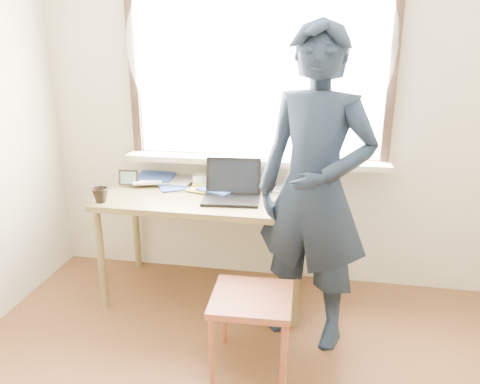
% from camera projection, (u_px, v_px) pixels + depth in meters
% --- Properties ---
extents(room_shell, '(3.52, 4.02, 2.61)m').
position_uv_depth(room_shell, '(232.00, 78.00, 1.44)').
color(room_shell, beige).
rests_on(room_shell, ground).
extents(desk, '(1.39, 0.69, 0.74)m').
position_uv_depth(desk, '(206.00, 206.00, 3.16)').
color(desk, brown).
rests_on(desk, ground).
extents(laptop, '(0.39, 0.32, 0.25)m').
position_uv_depth(laptop, '(232.00, 190.00, 3.06)').
color(laptop, black).
rests_on(laptop, desk).
extents(mug_white, '(0.14, 0.14, 0.09)m').
position_uv_depth(mug_white, '(200.00, 181.00, 3.31)').
color(mug_white, white).
rests_on(mug_white, desk).
extents(mug_dark, '(0.14, 0.14, 0.10)m').
position_uv_depth(mug_dark, '(100.00, 195.00, 2.99)').
color(mug_dark, black).
rests_on(mug_dark, desk).
extents(mouse, '(0.09, 0.06, 0.03)m').
position_uv_depth(mouse, '(270.00, 202.00, 2.96)').
color(mouse, black).
rests_on(mouse, desk).
extents(desk_clutter, '(0.93, 0.53, 0.04)m').
position_uv_depth(desk_clutter, '(176.00, 184.00, 3.32)').
color(desk_clutter, '#B4213A').
rests_on(desk_clutter, desk).
extents(book_a, '(0.22, 0.28, 0.02)m').
position_uv_depth(book_a, '(170.00, 180.00, 3.44)').
color(book_a, white).
rests_on(book_a, desk).
extents(book_b, '(0.19, 0.25, 0.02)m').
position_uv_depth(book_b, '(276.00, 187.00, 3.28)').
color(book_b, white).
rests_on(book_b, desk).
extents(picture_frame, '(0.14, 0.03, 0.11)m').
position_uv_depth(picture_frame, '(129.00, 179.00, 3.31)').
color(picture_frame, black).
rests_on(picture_frame, desk).
extents(work_chair, '(0.45, 0.43, 0.44)m').
position_uv_depth(work_chair, '(252.00, 307.00, 2.52)').
color(work_chair, '#974D31').
rests_on(work_chair, ground).
extents(person, '(0.79, 0.64, 1.85)m').
position_uv_depth(person, '(314.00, 191.00, 2.64)').
color(person, black).
rests_on(person, ground).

